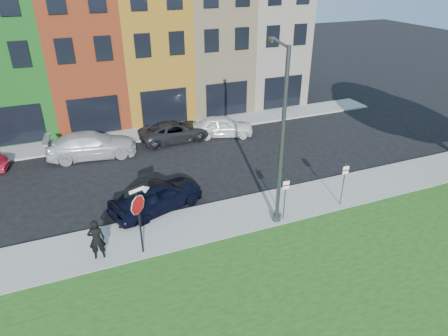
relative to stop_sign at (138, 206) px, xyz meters
name	(u,v)px	position (x,y,z in m)	size (l,w,h in m)	color
ground	(263,255)	(4.70, -1.96, -2.41)	(120.00, 120.00, 0.00)	black
sidewalk_near	(271,208)	(6.70, 1.04, -2.35)	(40.00, 3.00, 0.12)	gray
sidewalk_far	(129,136)	(1.70, 13.04, -2.35)	(40.00, 2.40, 0.12)	gray
rowhouse_block	(114,49)	(2.20, 19.23, 2.58)	(30.00, 10.12, 10.00)	beige
stop_sign	(138,206)	(0.00, 0.00, 0.00)	(1.00, 0.39, 3.22)	black
man	(97,239)	(-1.75, 0.35, -1.37)	(0.71, 0.51, 1.83)	black
sedan_near	(157,195)	(1.39, 3.18, -1.60)	(5.11, 3.36, 1.62)	black
parked_car_silver	(92,145)	(-0.95, 10.73, -1.62)	(5.67, 2.79, 1.59)	silver
parked_car_dark	(175,131)	(4.63, 11.22, -1.72)	(5.05, 2.57, 1.37)	black
parked_car_white	(223,126)	(7.99, 10.79, -1.69)	(4.57, 2.97, 1.45)	white
street_lamp	(281,139)	(6.41, 0.15, 1.80)	(0.78, 2.55, 8.10)	#474A4D
parking_sign_a	(285,194)	(6.73, -0.07, -0.95)	(0.32, 0.09, 2.15)	#474A4D
parking_sign_b	(344,180)	(10.04, -0.05, -0.87)	(0.32, 0.09, 2.28)	#474A4D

